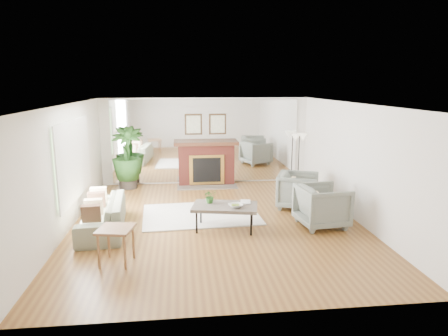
{
  "coord_description": "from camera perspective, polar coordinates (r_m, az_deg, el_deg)",
  "views": [
    {
      "loc": [
        -0.73,
        -8.07,
        2.91
      ],
      "look_at": [
        0.22,
        0.6,
        1.05
      ],
      "focal_mm": 32.0,
      "sensor_mm": 36.0,
      "label": 1
    }
  ],
  "objects": [
    {
      "name": "wall_back",
      "position": [
        11.7,
        -2.65,
        3.86
      ],
      "size": [
        6.0,
        0.02,
        2.5
      ],
      "primitive_type": "cube",
      "color": "silver",
      "rests_on": "ground"
    },
    {
      "name": "armchair_back",
      "position": [
        9.63,
        10.52,
        -3.16
      ],
      "size": [
        1.2,
        1.18,
        0.84
      ],
      "primitive_type": "imported",
      "rotation": [
        0.0,
        0.0,
        1.18
      ],
      "color": "gray",
      "rests_on": "ground"
    },
    {
      "name": "coffee_table",
      "position": [
        8.04,
        0.15,
        -5.62
      ],
      "size": [
        1.41,
        1.0,
        0.51
      ],
      "rotation": [
        0.0,
        0.0,
        -0.21
      ],
      "color": "#5B5248",
      "rests_on": "ground"
    },
    {
      "name": "fireplace",
      "position": [
        11.57,
        -2.54,
        0.8
      ],
      "size": [
        1.85,
        0.83,
        2.05
      ],
      "color": "maroon",
      "rests_on": "ground"
    },
    {
      "name": "potted_ficus",
      "position": [
        11.44,
        -13.72,
        1.68
      ],
      "size": [
        0.91,
        0.91,
        1.73
      ],
      "color": "#2A241F",
      "rests_on": "ground"
    },
    {
      "name": "floor_lamp",
      "position": [
        11.8,
        10.71,
        3.8
      ],
      "size": [
        0.48,
        0.27,
        1.48
      ],
      "color": "black",
      "rests_on": "ground"
    },
    {
      "name": "area_rug",
      "position": [
        9.06,
        -3.34,
        -6.63
      ],
      "size": [
        2.65,
        1.97,
        0.03
      ],
      "primitive_type": "cube",
      "rotation": [
        0.0,
        0.0,
        0.06
      ],
      "color": "white",
      "rests_on": "ground"
    },
    {
      "name": "ground",
      "position": [
        8.61,
        -1.05,
        -7.73
      ],
      "size": [
        7.0,
        7.0,
        0.0
      ],
      "primitive_type": "plane",
      "color": "brown",
      "rests_on": "ground"
    },
    {
      "name": "book",
      "position": [
        8.22,
        2.38,
        -4.85
      ],
      "size": [
        0.25,
        0.31,
        0.02
      ],
      "primitive_type": "imported",
      "rotation": [
        0.0,
        0.0,
        -0.17
      ],
      "color": "olive",
      "rests_on": "coffee_table"
    },
    {
      "name": "window_panel",
      "position": [
        8.89,
        -20.69,
        1.15
      ],
      "size": [
        0.04,
        2.4,
        1.5
      ],
      "primitive_type": "cube",
      "color": "#B2E09E",
      "rests_on": "wall_left"
    },
    {
      "name": "mirror_panel",
      "position": [
        11.68,
        -2.64,
        3.85
      ],
      "size": [
        5.4,
        0.04,
        2.4
      ],
      "primitive_type": "cube",
      "color": "silver",
      "rests_on": "wall_back"
    },
    {
      "name": "wall_left",
      "position": [
        8.54,
        -21.49,
        -0.02
      ],
      "size": [
        0.02,
        7.0,
        2.5
      ],
      "primitive_type": "cube",
      "color": "silver",
      "rests_on": "ground"
    },
    {
      "name": "tabletop_plant",
      "position": [
        8.14,
        -2.0,
        -4.03
      ],
      "size": [
        0.31,
        0.29,
        0.29
      ],
      "primitive_type": "imported",
      "rotation": [
        0.0,
        0.0,
        0.3
      ],
      "color": "#285720",
      "rests_on": "coffee_table"
    },
    {
      "name": "sofa",
      "position": [
        8.46,
        -17.0,
        -6.42
      ],
      "size": [
        1.01,
        2.18,
        0.62
      ],
      "primitive_type": "imported",
      "rotation": [
        0.0,
        0.0,
        -1.48
      ],
      "color": "gray",
      "rests_on": "ground"
    },
    {
      "name": "armchair_front",
      "position": [
        8.5,
        13.86,
        -5.27
      ],
      "size": [
        1.06,
        1.03,
        0.87
      ],
      "primitive_type": "imported",
      "rotation": [
        0.0,
        0.0,
        1.69
      ],
      "color": "gray",
      "rests_on": "ground"
    },
    {
      "name": "wall_right",
      "position": [
        9.04,
        18.16,
        0.84
      ],
      "size": [
        0.02,
        7.0,
        2.5
      ],
      "primitive_type": "cube",
      "color": "silver",
      "rests_on": "ground"
    },
    {
      "name": "side_table",
      "position": [
        6.8,
        -15.21,
        -9.04
      ],
      "size": [
        0.63,
        0.63,
        0.61
      ],
      "rotation": [
        0.0,
        0.0,
        -0.2
      ],
      "color": "olive",
      "rests_on": "ground"
    },
    {
      "name": "fruit_bowl",
      "position": [
        7.89,
        1.66,
        -5.39
      ],
      "size": [
        0.34,
        0.34,
        0.07
      ],
      "primitive_type": "imported",
      "rotation": [
        0.0,
        0.0,
        0.28
      ],
      "color": "olive",
      "rests_on": "coffee_table"
    }
  ]
}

